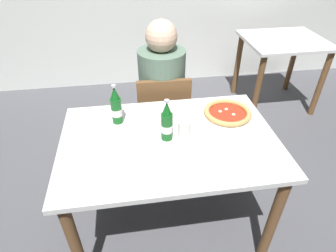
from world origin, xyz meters
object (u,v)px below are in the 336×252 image
Objects in this scene: chair_behind_table at (163,116)px; napkin_with_cutlery at (131,172)px; dining_table_background at (282,54)px; diner_seated at (162,102)px; beer_bottle_center at (167,123)px; dining_table_main at (169,154)px; pizza_margherita_near at (227,113)px; paper_cup at (184,129)px; beer_bottle_left at (116,107)px.

chair_behind_table is 0.92m from napkin_with_cutlery.
dining_table_background is at bearing -148.03° from chair_behind_table.
beer_bottle_center is (-0.06, -0.65, 0.27)m from diner_seated.
beer_bottle_center reaches higher than dining_table_background.
dining_table_main is 0.63m from chair_behind_table.
chair_behind_table is 3.44× the size of beer_bottle_center.
pizza_margherita_near is 1.27× the size of beer_bottle_center.
chair_behind_table is at bearing -149.61° from dining_table_background.
paper_cup reaches higher than dining_table_main.
dining_table_background is 4.22× the size of napkin_with_cutlery.
pizza_margherita_near is 0.44m from beer_bottle_center.
dining_table_main is at bearing -36.25° from beer_bottle_left.
pizza_margherita_near reaches higher than napkin_with_cutlery.
diner_seated is 3.86× the size of pizza_margherita_near.
beer_bottle_center is (-0.01, 0.01, 0.22)m from dining_table_main.
diner_seated is (0.05, 0.66, -0.05)m from dining_table_main.
chair_behind_table is at bearing 51.27° from beer_bottle_left.
paper_cup is (0.10, 0.01, -0.06)m from beer_bottle_center.
beer_bottle_left is (-0.33, -0.45, 0.27)m from diner_seated.
chair_behind_table is 1.58m from dining_table_background.
beer_bottle_left is 0.33m from beer_bottle_center.
diner_seated is at bearing 86.02° from dining_table_main.
diner_seated is 12.73× the size of paper_cup.
diner_seated reaches higher than beer_bottle_center.
napkin_with_cutlery is 2.00× the size of paper_cup.
napkin_with_cutlery is (-0.26, -0.84, 0.27)m from chair_behind_table.
beer_bottle_center is (-0.40, -0.16, 0.08)m from pizza_margherita_near.
diner_seated is 1.51× the size of dining_table_background.
paper_cup is at bearing -153.87° from pizza_margherita_near.
diner_seated is (0.00, 0.05, 0.10)m from chair_behind_table.
napkin_with_cutlery is (0.06, -0.43, -0.10)m from beer_bottle_left.
chair_behind_table reaches higher than dining_table_background.
dining_table_background is 1.93m from paper_cup.
beer_bottle_left is 0.45m from napkin_with_cutlery.
dining_table_background is at bearing 45.07° from dining_table_main.
chair_behind_table is 1.06× the size of dining_table_background.
chair_behind_table is 4.48× the size of napkin_with_cutlery.
diner_seated is 4.89× the size of beer_bottle_center.
beer_bottle_center reaches higher than pizza_margherita_near.
beer_bottle_left reaches higher than paper_cup.
diner_seated is at bearing -151.18° from dining_table_background.
napkin_with_cutlery is at bearing -147.18° from pizza_margherita_near.
paper_cup is (0.36, -0.19, -0.06)m from beer_bottle_left.
chair_behind_table is 0.71m from beer_bottle_center.
dining_table_main is 0.41m from beer_bottle_left.
beer_bottle_center is 2.60× the size of paper_cup.
dining_table_background is at bearing 35.51° from beer_bottle_left.
pizza_margherita_near is 1.65× the size of napkin_with_cutlery.
diner_seated is at bearing 124.52° from pizza_margherita_near.
pizza_margherita_near is 0.67m from beer_bottle_left.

